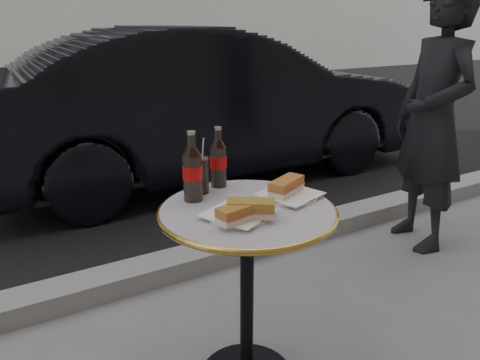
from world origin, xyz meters
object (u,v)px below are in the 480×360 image
plate_right (290,196)px  pedestrian (433,120)px  cola_bottle_right (218,157)px  cola_glass (200,175)px  bistro_table (247,300)px  parked_car (207,104)px  cola_bottle_left (192,166)px  plate_left (238,215)px

plate_right → pedestrian: (1.39, 0.48, 0.05)m
cola_bottle_right → cola_glass: size_ratio=1.73×
plate_right → cola_bottle_right: size_ratio=0.86×
bistro_table → parked_car: parked_car is taller
cola_bottle_left → cola_glass: (0.06, 0.06, -0.06)m
plate_left → cola_bottle_left: (-0.06, 0.21, 0.12)m
parked_car → pedestrian: size_ratio=2.51×
cola_bottle_right → plate_right: bearing=-55.5°
plate_right → cola_bottle_left: bearing=154.2°
cola_bottle_left → cola_glass: 0.10m
cola_bottle_left → cola_bottle_right: 0.17m
bistro_table → cola_glass: cola_glass is taller
plate_left → parked_car: bearing=65.6°
bistro_table → cola_bottle_right: bearing=85.0°
parked_car → plate_left: bearing=156.9°
cola_glass → plate_right: bearing=-38.7°
plate_right → parked_car: parked_car is taller
plate_right → cola_glass: 0.34m
bistro_table → cola_bottle_left: (-0.13, 0.16, 0.49)m
bistro_table → plate_right: bearing=3.5°
cola_glass → pedestrian: (1.65, 0.27, -0.02)m
cola_bottle_right → bistro_table: bearing=-95.0°
plate_left → parked_car: 2.68m
cola_glass → cola_bottle_right: bearing=18.8°
cola_bottle_left → pedestrian: (1.70, 0.33, -0.08)m
cola_glass → cola_bottle_left: bearing=-134.7°
bistro_table → cola_bottle_left: bearing=128.0°
cola_glass → pedestrian: size_ratio=0.09×
cola_bottle_left → cola_bottle_right: size_ratio=1.08×
cola_bottle_right → cola_glass: 0.11m
plate_left → plate_right: bearing=13.3°
bistro_table → cola_glass: size_ratio=5.37×
cola_bottle_left → bistro_table: bearing=-52.0°
bistro_table → plate_left: bearing=-143.1°
plate_left → cola_bottle_right: 0.33m
plate_right → cola_bottle_left: 0.37m
cola_bottle_right → cola_glass: bearing=-161.2°
cola_glass → bistro_table: bearing=-71.8°
bistro_table → cola_bottle_right: cola_bottle_right is taller
cola_bottle_left → cola_bottle_right: cola_bottle_left is taller
plate_left → pedestrian: (1.64, 0.54, 0.05)m
plate_left → cola_glass: bearing=91.8°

